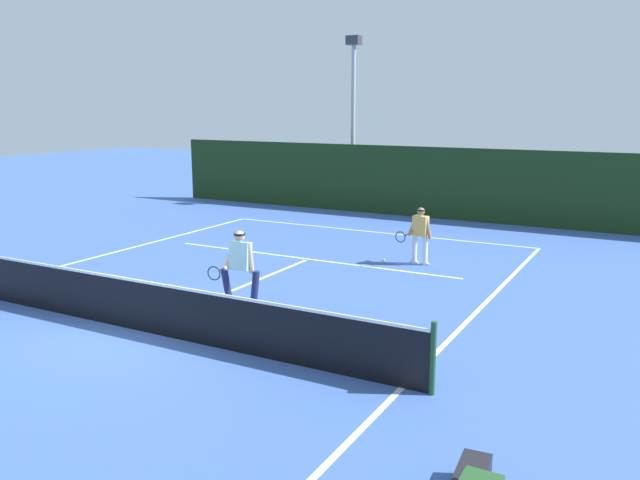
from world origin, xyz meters
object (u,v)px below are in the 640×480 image
(player_far, at_px, (420,233))
(light_pole, at_px, (353,102))
(player_near, at_px, (240,266))
(tennis_ball, at_px, (384,260))

(player_far, distance_m, light_pole, 11.02)
(player_near, relative_size, player_far, 1.08)
(light_pole, bearing_deg, player_far, -54.40)
(player_far, bearing_deg, player_near, 77.38)
(player_near, height_order, tennis_ball, player_near)
(player_far, height_order, tennis_ball, player_far)
(player_near, relative_size, tennis_ball, 25.11)
(player_near, xyz_separation_m, light_pole, (-4.15, 13.93, 3.37))
(player_near, bearing_deg, light_pole, -81.97)
(player_near, height_order, light_pole, light_pole)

